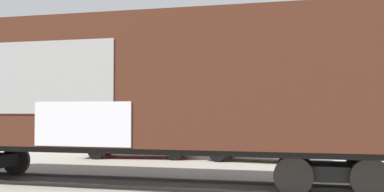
{
  "coord_description": "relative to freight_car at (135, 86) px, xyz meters",
  "views": [
    {
      "loc": [
        2.74,
        -11.77,
        2.01
      ],
      "look_at": [
        0.55,
        0.98,
        2.41
      ],
      "focal_mm": 42.0,
      "sensor_mm": 36.0,
      "label": 1
    }
  ],
  "objects": [
    {
      "name": "ground_plane",
      "position": [
        0.85,
        0.0,
        -2.67
      ],
      "size": [
        260.0,
        260.0,
        0.0
      ],
      "primitive_type": "plane",
      "color": "gray"
    },
    {
      "name": "track",
      "position": [
        -2.61,
        0.19,
        -2.63
      ],
      "size": [
        59.96,
        5.98,
        0.08
      ],
      "color": "#4C4742",
      "rests_on": "ground_plane"
    },
    {
      "name": "freight_car",
      "position": [
        0.0,
        0.0,
        0.0
      ],
      "size": [
        15.56,
        3.95,
        4.65
      ],
      "color": "#472316",
      "rests_on": "ground_plane"
    },
    {
      "name": "hillside",
      "position": [
        0.9,
        72.48,
        3.15
      ],
      "size": [
        135.41,
        29.02,
        16.4
      ],
      "color": "silver",
      "rests_on": "ground_plane"
    },
    {
      "name": "parked_car_red",
      "position": [
        -1.9,
        6.55,
        -1.78
      ],
      "size": [
        4.84,
        2.13,
        1.8
      ],
      "color": "#B21E1E",
      "rests_on": "ground_plane"
    },
    {
      "name": "parked_car_tan",
      "position": [
        3.18,
        6.03,
        -1.81
      ],
      "size": [
        4.49,
        2.56,
        1.75
      ],
      "color": "#9E8966",
      "rests_on": "ground_plane"
    }
  ]
}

